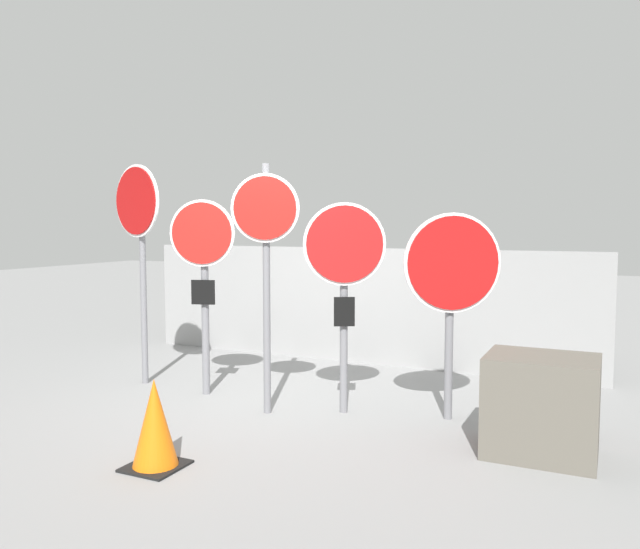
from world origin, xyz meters
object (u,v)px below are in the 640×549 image
stop_sign_4 (452,277)px  stop_sign_2 (266,241)px  storage_crate (541,406)px  stop_sign_1 (203,261)px  stop_sign_0 (138,224)px  stop_sign_3 (344,266)px  traffic_cone_0 (155,424)px

stop_sign_4 → stop_sign_2: bearing=165.8°
storage_crate → stop_sign_4: bearing=146.6°
stop_sign_1 → stop_sign_4: size_ratio=1.08×
stop_sign_2 → stop_sign_0: bearing=147.0°
stop_sign_0 → stop_sign_3: stop_sign_0 is taller
stop_sign_1 → stop_sign_4: (2.67, 0.26, -0.09)m
stop_sign_4 → traffic_cone_0: stop_sign_4 is taller
stop_sign_0 → traffic_cone_0: (1.84, -1.95, -1.55)m
stop_sign_0 → stop_sign_3: size_ratio=1.23×
stop_sign_1 → stop_sign_2: stop_sign_2 is taller
stop_sign_0 → stop_sign_4: size_ratio=1.29×
traffic_cone_0 → stop_sign_0: bearing=133.4°
stop_sign_4 → storage_crate: 1.44m
stop_sign_2 → stop_sign_3: size_ratio=1.18×
stop_sign_0 → traffic_cone_0: 3.10m
stop_sign_1 → storage_crate: (3.55, -0.33, -1.07)m
stop_sign_0 → traffic_cone_0: stop_sign_0 is taller
stop_sign_2 → storage_crate: (2.58, -0.01, -1.31)m
stop_sign_0 → traffic_cone_0: bearing=-31.2°
stop_sign_2 → stop_sign_3: (0.69, 0.34, -0.24)m
stop_sign_1 → storage_crate: bearing=-23.0°
stop_sign_1 → stop_sign_2: 1.05m
stop_sign_1 → storage_crate: 3.73m
stop_sign_4 → storage_crate: (0.88, -0.58, -0.98)m
stop_sign_0 → stop_sign_4: bearing=18.3°
stop_sign_4 → stop_sign_0: bearing=150.2°
stop_sign_2 → storage_crate: 2.90m
stop_sign_4 → storage_crate: bearing=-66.1°
storage_crate → stop_sign_2: bearing=179.7°
stop_sign_0 → stop_sign_2: (1.93, -0.38, -0.17)m
stop_sign_0 → stop_sign_2: 1.97m
stop_sign_0 → stop_sign_4: 3.67m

